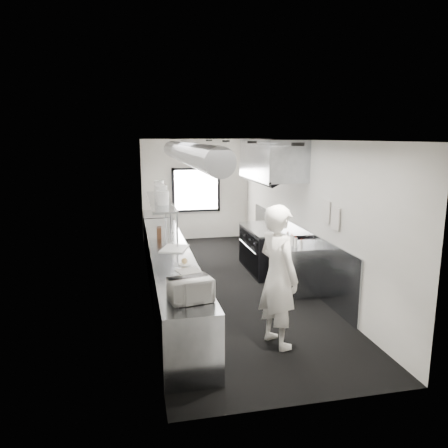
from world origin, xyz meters
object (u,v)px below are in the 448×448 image
cutting_board (174,248)px  plate_stack_b (161,193)px  prep_counter (170,274)px  small_plate (184,264)px  range (267,249)px  squeeze_bottle_d (291,239)px  exhaust_hood (271,160)px  squeeze_bottle_b (296,243)px  plate_stack_d (159,188)px  knife_block (159,232)px  deli_tub_a (172,292)px  deli_tub_b (173,288)px  plate_stack_a (163,198)px  squeeze_bottle_c (292,241)px  microwave (190,290)px  line_cook (278,276)px  squeeze_bottle_e (288,237)px  bottle_station (295,269)px  squeeze_bottle_a (301,245)px  far_work_table (158,231)px  plate_stack_c (159,192)px  pass_shelf (160,202)px

cutting_board → plate_stack_b: 1.56m
prep_counter → small_plate: small_plate is taller
range → squeeze_bottle_d: 1.39m
exhaust_hood → squeeze_bottle_b: bearing=-90.7°
plate_stack_d → knife_block: bearing=-94.4°
deli_tub_a → deli_tub_b: deli_tub_a is taller
plate_stack_a → plate_stack_d: size_ratio=0.81×
squeeze_bottle_c → plate_stack_a: bearing=154.1°
microwave → plate_stack_a: 3.44m
line_cook → squeeze_bottle_e: bearing=-41.8°
exhaust_hood → range: 1.92m
bottle_station → cutting_board: bearing=174.5°
prep_counter → squeeze_bottle_a: 2.39m
far_work_table → knife_block: (-0.12, -2.75, 0.56)m
deli_tub_b → squeeze_bottle_a: size_ratio=0.72×
small_plate → squeeze_bottle_a: squeeze_bottle_a is taller
far_work_table → plate_stack_c: size_ratio=3.95×
cutting_board → plate_stack_d: 2.38m
squeeze_bottle_e → pass_shelf: bearing=149.0°
far_work_table → pass_shelf: bearing=-91.1°
bottle_station → squeeze_bottle_b: squeeze_bottle_b is taller
knife_block → exhaust_hood: bearing=10.8°
far_work_table → line_cook: bearing=-77.4°
deli_tub_a → far_work_table: bearing=88.4°
small_plate → plate_stack_a: size_ratio=0.68×
small_plate → squeeze_bottle_a: 2.18m
far_work_table → small_plate: size_ratio=6.47×
exhaust_hood → plate_stack_c: bearing=167.6°
line_cook → squeeze_bottle_b: (0.94, 1.74, -0.00)m
pass_shelf → range: (2.23, -0.30, -1.07)m
plate_stack_a → small_plate: bearing=-84.5°
microwave → far_work_table: bearing=78.8°
far_work_table → plate_stack_d: 1.95m
deli_tub_b → plate_stack_d: size_ratio=0.37×
deli_tub_a → plate_stack_b: bearing=87.8°
microwave → squeeze_bottle_d: size_ratio=2.71×
pass_shelf → squeeze_bottle_c: 2.89m
microwave → squeeze_bottle_a: microwave is taller
plate_stack_a → squeeze_bottle_c: size_ratio=1.39×
plate_stack_d → squeeze_bottle_c: 3.41m
microwave → plate_stack_d: (-0.05, 4.74, 0.69)m
plate_stack_a → plate_stack_b: bearing=89.3°
plate_stack_c → range: bearing=-12.7°
range → squeeze_bottle_d: bearing=-87.5°
far_work_table → squeeze_bottle_c: 4.54m
microwave → cutting_board: 2.52m
squeeze_bottle_d → squeeze_bottle_e: same height
bottle_station → microwave: microwave is taller
plate_stack_c → knife_block: bearing=-95.7°
microwave → squeeze_bottle_a: 3.00m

